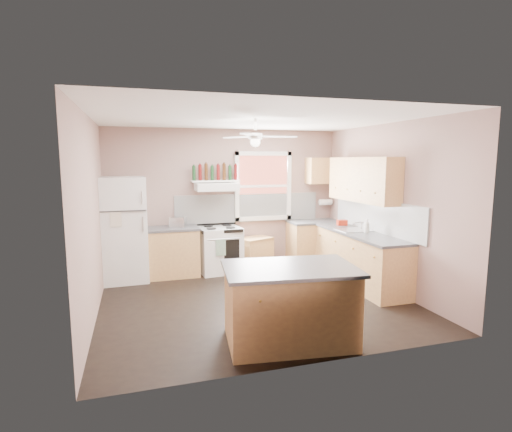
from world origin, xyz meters
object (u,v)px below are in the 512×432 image
object	(u,v)px
toaster	(178,222)
cart	(256,253)
stove	(220,250)
island	(289,306)
refrigerator	(124,229)

from	to	relation	value
toaster	cart	world-z (taller)	toaster
toaster	stove	bearing A→B (deg)	23.39
island	cart	bearing A→B (deg)	87.15
toaster	stove	distance (m)	0.95
refrigerator	toaster	xyz separation A→B (m)	(0.94, 0.06, 0.08)
stove	island	xyz separation A→B (m)	(0.18, -3.13, 0.00)
cart	island	world-z (taller)	island
toaster	island	distance (m)	3.34
cart	island	distance (m)	3.23
refrigerator	stove	bearing A→B (deg)	-0.47
island	refrigerator	bearing A→B (deg)	128.24
refrigerator	toaster	distance (m)	0.95
refrigerator	cart	xyz separation A→B (m)	(2.43, 0.09, -0.61)
toaster	island	xyz separation A→B (m)	(0.95, -3.15, -0.56)
refrigerator	stove	xyz separation A→B (m)	(1.71, 0.04, -0.48)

